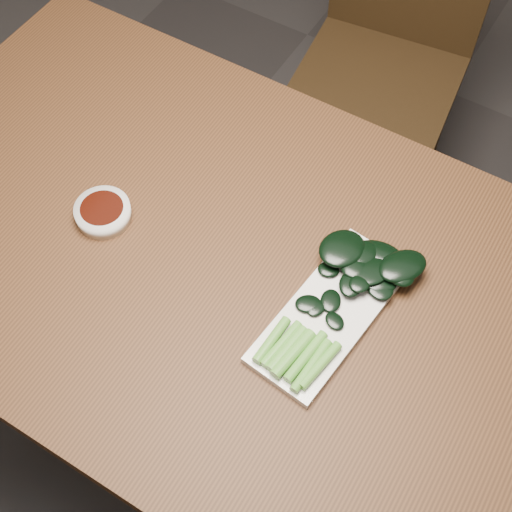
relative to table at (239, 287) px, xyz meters
name	(u,v)px	position (x,y,z in m)	size (l,w,h in m)	color
ground	(245,418)	(0.00, 0.00, -0.68)	(6.00, 6.00, 0.00)	#2B2929
table	(239,287)	(0.00, 0.00, 0.00)	(1.40, 0.80, 0.75)	#432713
chair_far	(388,49)	(-0.10, 0.88, -0.19)	(0.45, 0.45, 0.89)	black
sauce_bowl	(103,212)	(-0.25, -0.04, 0.09)	(0.10, 0.10, 0.03)	silver
serving_plate	(330,313)	(0.17, 0.00, 0.08)	(0.16, 0.31, 0.01)	silver
gai_lan	(354,282)	(0.18, 0.06, 0.10)	(0.19, 0.32, 0.03)	#5BA237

